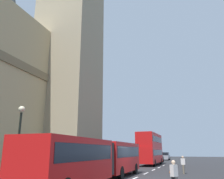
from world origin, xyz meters
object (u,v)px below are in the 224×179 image
at_px(sedan_lead, 158,158).
at_px(pedestrian_by_kerb, 183,164).
at_px(double_decker_bus, 150,148).
at_px(traffic_cone_west, 171,170).
at_px(street_lamp, 19,138).
at_px(pedestrian_near_cones, 174,175).
at_px(sedan_trailing, 165,156).
at_px(traffic_cone_middle, 173,169).
at_px(articulated_bus, 98,157).

distance_m(sedan_lead, pedestrian_by_kerb, 23.13).
height_order(double_decker_bus, traffic_cone_west, double_decker_bus).
xyz_separation_m(street_lamp, pedestrian_near_cones, (0.35, -10.22, -2.14)).
bearing_deg(double_decker_bus, sedan_trailing, 0.64).
relative_size(sedan_lead, sedan_trailing, 1.00).
height_order(sedan_trailing, pedestrian_by_kerb, sedan_trailing).
relative_size(double_decker_bus, traffic_cone_middle, 17.35).
xyz_separation_m(traffic_cone_west, pedestrian_near_cones, (-11.77, -1.38, 0.63)).
xyz_separation_m(sedan_lead, street_lamp, (-34.19, 4.22, 2.14)).
height_order(articulated_bus, double_decker_bus, double_decker_bus).
bearing_deg(traffic_cone_west, street_lamp, 143.92).
bearing_deg(pedestrian_by_kerb, traffic_cone_middle, 30.57).
distance_m(traffic_cone_west, pedestrian_by_kerb, 1.47).
distance_m(articulated_bus, traffic_cone_west, 9.78).
bearing_deg(street_lamp, articulated_bus, -52.43).
xyz_separation_m(articulated_bus, double_decker_bus, (21.44, 0.00, 0.96)).
height_order(sedan_trailing, pedestrian_near_cones, sedan_trailing).
bearing_deg(pedestrian_by_kerb, sedan_trailing, 9.58).
distance_m(traffic_cone_middle, pedestrian_near_cones, 13.61).
distance_m(articulated_bus, sedan_trailing, 43.12).
bearing_deg(pedestrian_near_cones, articulated_bus, 61.34).
relative_size(street_lamp, pedestrian_by_kerb, 3.12).
distance_m(pedestrian_near_cones, pedestrian_by_kerb, 11.48).
xyz_separation_m(articulated_bus, sedan_lead, (30.72, 0.29, -0.83)).
bearing_deg(articulated_bus, traffic_cone_west, -26.56).
height_order(double_decker_bus, sedan_lead, double_decker_bus).
bearing_deg(double_decker_bus, articulated_bus, -179.99).
bearing_deg(pedestrian_near_cones, sedan_trailing, 7.34).
xyz_separation_m(sedan_lead, pedestrian_near_cones, (-33.84, -6.00, -0.00)).
xyz_separation_m(double_decker_bus, sedan_trailing, (21.67, 0.24, -1.80)).
bearing_deg(sedan_lead, articulated_bus, -179.46).
height_order(double_decker_bus, traffic_cone_middle, double_decker_bus).
distance_m(sedan_trailing, pedestrian_by_kerb, 35.24).
relative_size(sedan_trailing, pedestrian_near_cones, 2.60).
height_order(articulated_bus, street_lamp, street_lamp).
bearing_deg(traffic_cone_middle, pedestrian_by_kerb, -149.43).
xyz_separation_m(articulated_bus, traffic_cone_middle, (10.41, -4.40, -1.46)).
relative_size(sedan_lead, pedestrian_by_kerb, 2.60).
xyz_separation_m(sedan_trailing, traffic_cone_west, (-34.46, -4.57, -0.63)).
distance_m(traffic_cone_west, traffic_cone_middle, 1.76).
xyz_separation_m(sedan_lead, traffic_cone_middle, (-20.31, -4.69, -0.63)).
relative_size(articulated_bus, double_decker_bus, 1.60).
bearing_deg(articulated_bus, traffic_cone_middle, -22.92).
relative_size(traffic_cone_west, pedestrian_near_cones, 0.34).
height_order(sedan_lead, pedestrian_by_kerb, sedan_lead).
bearing_deg(traffic_cone_west, double_decker_bus, 18.70).
relative_size(double_decker_bus, sedan_lead, 2.29).
bearing_deg(street_lamp, sedan_lead, -7.04).
bearing_deg(pedestrian_by_kerb, double_decker_bus, 23.25).
height_order(sedan_trailing, traffic_cone_west, sedan_trailing).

